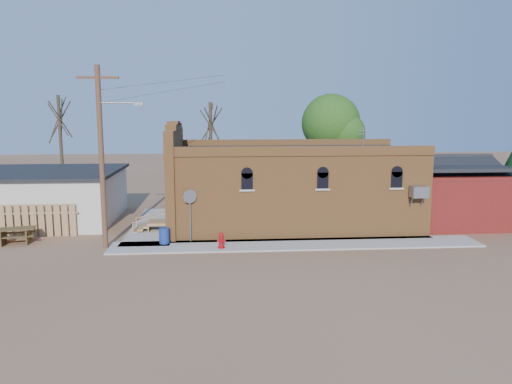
{
  "coord_description": "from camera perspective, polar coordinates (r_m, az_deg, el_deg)",
  "views": [
    {
      "loc": [
        -2.51,
        -23.72,
        6.74
      ],
      "look_at": [
        -0.42,
        3.39,
        2.4
      ],
      "focal_mm": 35.0,
      "sensor_mm": 36.0,
      "label": 1
    }
  ],
  "objects": [
    {
      "name": "tree_bare_near",
      "position": [
        36.73,
        -5.22,
        7.82
      ],
      "size": [
        2.8,
        2.8,
        7.65
      ],
      "color": "#483C29",
      "rests_on": "ground"
    },
    {
      "name": "ground",
      "position": [
        24.79,
        1.58,
        -6.71
      ],
      "size": [
        120.0,
        120.0,
        0.0
      ],
      "primitive_type": "plane",
      "color": "brown",
      "rests_on": "ground"
    },
    {
      "name": "tree_leafy",
      "position": [
        38.19,
        8.55,
        7.76
      ],
      "size": [
        4.4,
        4.4,
        8.15
      ],
      "color": "#483C29",
      "rests_on": "ground"
    },
    {
      "name": "trash_barrel",
      "position": [
        26.13,
        -10.44,
        -4.94
      ],
      "size": [
        0.59,
        0.59,
        0.81
      ],
      "primitive_type": "cylinder",
      "rotation": [
        0.0,
        0.0,
        -0.13
      ],
      "color": "navy",
      "rests_on": "sidewalk_west"
    },
    {
      "name": "stop_sign",
      "position": [
        25.96,
        -7.56,
        -1.08
      ],
      "size": [
        0.73,
        0.3,
        2.76
      ],
      "rotation": [
        0.0,
        0.0,
        -0.09
      ],
      "color": "gray",
      "rests_on": "sidewalk_south"
    },
    {
      "name": "brick_bar",
      "position": [
        29.83,
        3.64,
        0.57
      ],
      "size": [
        16.4,
        7.97,
        6.3
      ],
      "color": "#AC6A34",
      "rests_on": "ground"
    },
    {
      "name": "sidewalk_west",
      "position": [
        30.7,
        -11.42,
        -3.72
      ],
      "size": [
        2.6,
        10.0,
        0.08
      ],
      "primitive_type": "cube",
      "color": "#9E9991",
      "rests_on": "ground"
    },
    {
      "name": "utility_pole",
      "position": [
        25.62,
        -17.15,
        4.26
      ],
      "size": [
        3.12,
        0.26,
        9.0
      ],
      "color": "#4C311E",
      "rests_on": "ground"
    },
    {
      "name": "tree_bare_far",
      "position": [
        39.43,
        -21.56,
        7.89
      ],
      "size": [
        2.8,
        2.8,
        8.16
      ],
      "color": "#483C29",
      "rests_on": "ground"
    },
    {
      "name": "fire_hydrant",
      "position": [
        24.89,
        -3.99,
        -5.54
      ],
      "size": [
        0.45,
        0.42,
        0.79
      ],
      "rotation": [
        0.0,
        0.0,
        0.14
      ],
      "color": "#9E0910",
      "rests_on": "sidewalk_south"
    },
    {
      "name": "red_shed",
      "position": [
        32.71,
        21.0,
        0.61
      ],
      "size": [
        5.4,
        6.4,
        4.3
      ],
      "color": "#5E1C10",
      "rests_on": "ground"
    },
    {
      "name": "sidewalk_south",
      "position": [
        25.83,
        4.7,
        -6.0
      ],
      "size": [
        19.0,
        2.2,
        0.08
      ],
      "primitive_type": "cube",
      "color": "#9E9991",
      "rests_on": "ground"
    },
    {
      "name": "picnic_table",
      "position": [
        28.93,
        -25.77,
        -4.27
      ],
      "size": [
        2.15,
        1.78,
        0.79
      ],
      "rotation": [
        0.0,
        0.0,
        0.2
      ],
      "color": "#4C3A1E",
      "rests_on": "ground"
    },
    {
      "name": "wood_fence",
      "position": [
        29.95,
        -24.44,
        -3.0
      ],
      "size": [
        5.2,
        0.1,
        1.8
      ],
      "primitive_type": null,
      "color": "olive",
      "rests_on": "ground"
    }
  ]
}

